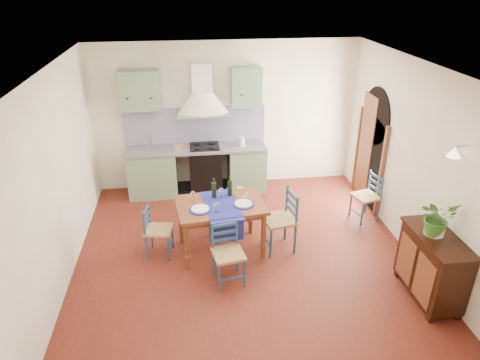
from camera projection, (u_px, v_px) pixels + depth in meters
name	position (u px, v px, depth m)	size (l,w,h in m)	color
floor	(244.00, 254.00, 6.53)	(5.00, 5.00, 0.00)	#4A180F
back_wall	(203.00, 138.00, 8.05)	(5.00, 0.96, 2.80)	beige
right_wall	(405.00, 158.00, 6.48)	(0.26, 5.00, 2.80)	beige
left_wall	(57.00, 182.00, 5.62)	(0.04, 5.00, 2.80)	beige
ceiling	(245.00, 68.00, 5.29)	(5.00, 5.00, 0.01)	silver
dining_table	(221.00, 209.00, 6.31)	(1.37, 1.06, 1.13)	brown
chair_near	(228.00, 253.00, 5.79)	(0.47, 0.47, 0.87)	navy
chair_far	(216.00, 208.00, 6.96)	(0.48, 0.48, 0.81)	navy
chair_left	(157.00, 230.00, 6.36)	(0.44, 0.44, 0.81)	navy
chair_right	(281.00, 220.00, 6.47)	(0.52, 0.52, 0.97)	navy
chair_spare	(367.00, 196.00, 7.29)	(0.47, 0.47, 0.83)	navy
sideboard	(432.00, 264.00, 5.48)	(0.50, 1.05, 0.94)	black
potted_plant	(437.00, 218.00, 5.24)	(0.43, 0.37, 0.47)	#346A25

